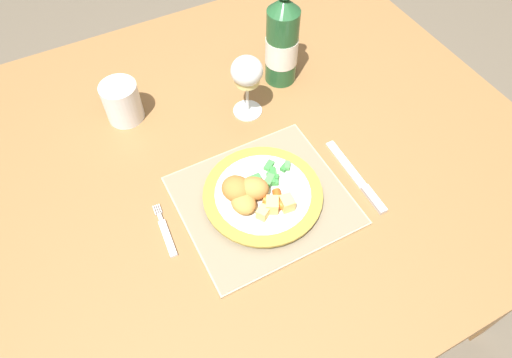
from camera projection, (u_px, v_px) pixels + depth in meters
name	position (u px, v px, depth m)	size (l,w,h in m)	color
ground_plane	(255.00, 280.00, 1.61)	(6.00, 6.00, 0.00)	brown
dining_table	(255.00, 167.00, 1.08)	(1.21, 1.08, 0.74)	olive
placemat	(263.00, 200.00, 0.92)	(0.33, 0.29, 0.01)	tan
dinner_plate	(263.00, 195.00, 0.91)	(0.24, 0.24, 0.02)	silver
breaded_croquettes	(244.00, 192.00, 0.88)	(0.11, 0.10, 0.04)	#B77F3D
green_beans_pile	(270.00, 176.00, 0.92)	(0.10, 0.06, 0.02)	#338438
glazed_carrots	(274.00, 202.00, 0.88)	(0.05, 0.05, 0.02)	#CC5119
fork	(166.00, 234.00, 0.88)	(0.02, 0.12, 0.01)	silver
table_knife	(360.00, 182.00, 0.95)	(0.02, 0.21, 0.01)	silver
wine_glass	(247.00, 74.00, 0.98)	(0.07, 0.07, 0.15)	silver
bottle	(282.00, 41.00, 1.05)	(0.08, 0.08, 0.28)	#23562D
roast_potatoes	(276.00, 206.00, 0.87)	(0.08, 0.04, 0.03)	#E5BC66
drinking_cup	(122.00, 101.00, 1.02)	(0.08, 0.08, 0.09)	white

